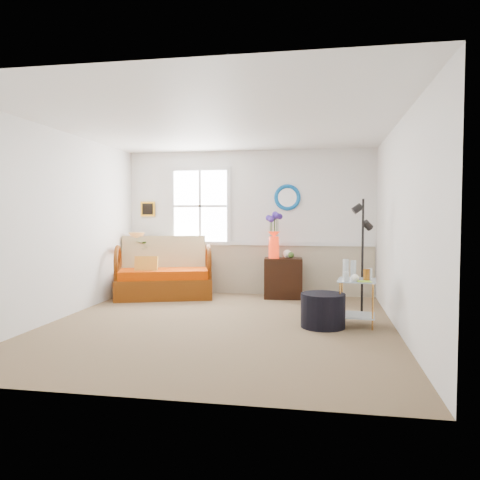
% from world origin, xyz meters
% --- Properties ---
extents(floor, '(4.50, 5.00, 0.01)m').
position_xyz_m(floor, '(0.00, 0.00, 0.00)').
color(floor, brown).
rests_on(floor, ground).
extents(ceiling, '(4.50, 5.00, 0.01)m').
position_xyz_m(ceiling, '(0.00, 0.00, 2.60)').
color(ceiling, white).
rests_on(ceiling, walls).
extents(walls, '(4.51, 5.01, 2.60)m').
position_xyz_m(walls, '(0.00, 0.00, 1.30)').
color(walls, white).
rests_on(walls, floor).
extents(wainscot, '(4.46, 0.02, 0.90)m').
position_xyz_m(wainscot, '(0.00, 2.48, 0.45)').
color(wainscot, tan).
rests_on(wainscot, walls).
extents(chair_rail, '(4.46, 0.04, 0.06)m').
position_xyz_m(chair_rail, '(0.00, 2.47, 0.92)').
color(chair_rail, white).
rests_on(chair_rail, walls).
extents(window, '(1.14, 0.06, 1.44)m').
position_xyz_m(window, '(-0.90, 2.47, 1.60)').
color(window, white).
rests_on(window, walls).
extents(picture, '(0.28, 0.03, 0.28)m').
position_xyz_m(picture, '(-1.92, 2.48, 1.55)').
color(picture, orange).
rests_on(picture, walls).
extents(mirror, '(0.47, 0.07, 0.47)m').
position_xyz_m(mirror, '(0.70, 2.48, 1.75)').
color(mirror, '#046CBC').
rests_on(mirror, walls).
extents(loveseat, '(1.82, 1.37, 1.06)m').
position_xyz_m(loveseat, '(-1.40, 1.86, 0.53)').
color(loveseat, '#793707').
rests_on(loveseat, floor).
extents(throw_pillow, '(0.40, 0.16, 0.39)m').
position_xyz_m(throw_pillow, '(-1.63, 1.63, 0.54)').
color(throw_pillow, orange).
rests_on(throw_pillow, loveseat).
extents(lamp_stand, '(0.39, 0.39, 0.58)m').
position_xyz_m(lamp_stand, '(-2.04, 2.17, 0.29)').
color(lamp_stand, black).
rests_on(lamp_stand, floor).
extents(table_lamp, '(0.30, 0.30, 0.54)m').
position_xyz_m(table_lamp, '(-2.01, 2.14, 0.85)').
color(table_lamp, '#CB7D37').
rests_on(table_lamp, lamp_stand).
extents(potted_plant, '(0.40, 0.43, 0.30)m').
position_xyz_m(potted_plant, '(-1.91, 2.15, 0.73)').
color(potted_plant, '#3E6024').
rests_on(potted_plant, lamp_stand).
extents(cabinet, '(0.68, 0.47, 0.69)m').
position_xyz_m(cabinet, '(0.66, 2.14, 0.35)').
color(cabinet, black).
rests_on(cabinet, floor).
extents(flower_vase, '(0.28, 0.28, 0.77)m').
position_xyz_m(flower_vase, '(0.50, 2.11, 1.08)').
color(flower_vase, red).
rests_on(flower_vase, cabinet).
extents(side_table, '(0.52, 0.52, 0.60)m').
position_xyz_m(side_table, '(1.77, 0.28, 0.30)').
color(side_table, '#BB7F37').
rests_on(side_table, floor).
extents(tabletop_items, '(0.48, 0.48, 0.26)m').
position_xyz_m(tabletop_items, '(1.77, 0.24, 0.73)').
color(tabletop_items, silver).
rests_on(tabletop_items, side_table).
extents(floor_lamp, '(0.27, 0.27, 1.66)m').
position_xyz_m(floor_lamp, '(1.88, 0.83, 0.83)').
color(floor_lamp, black).
rests_on(floor_lamp, floor).
extents(ottoman, '(0.71, 0.71, 0.43)m').
position_xyz_m(ottoman, '(1.34, 0.11, 0.22)').
color(ottoman, black).
rests_on(ottoman, floor).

